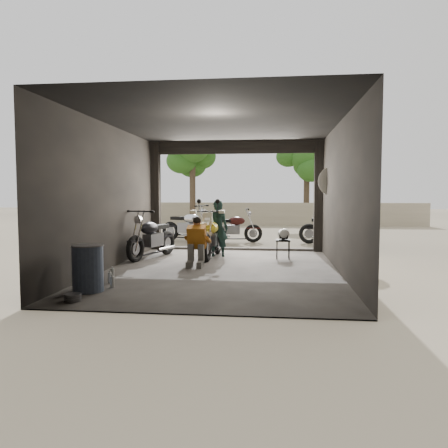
% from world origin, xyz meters
% --- Properties ---
extents(ground, '(80.00, 80.00, 0.00)m').
position_xyz_m(ground, '(0.00, 0.00, 0.00)').
color(ground, '#7A6D56').
rests_on(ground, ground).
extents(garage, '(7.00, 7.13, 3.20)m').
position_xyz_m(garage, '(0.00, 0.55, 1.28)').
color(garage, '#2D2B28').
rests_on(garage, ground).
extents(boundary_wall, '(18.00, 0.30, 1.20)m').
position_xyz_m(boundary_wall, '(0.00, 14.00, 0.60)').
color(boundary_wall, gray).
rests_on(boundary_wall, ground).
extents(tree_left, '(2.20, 2.20, 5.60)m').
position_xyz_m(tree_left, '(-3.00, 12.50, 3.99)').
color(tree_left, '#382B1E').
rests_on(tree_left, ground).
extents(tree_right, '(2.20, 2.20, 5.00)m').
position_xyz_m(tree_right, '(2.80, 14.00, 3.56)').
color(tree_right, '#382B1E').
rests_on(tree_right, ground).
extents(main_bike, '(0.90, 1.96, 1.28)m').
position_xyz_m(main_bike, '(-0.46, 1.86, 0.64)').
color(main_bike, beige).
rests_on(main_bike, ground).
extents(left_bike, '(1.29, 2.02, 1.27)m').
position_xyz_m(left_bike, '(-2.00, 1.60, 0.64)').
color(left_bike, black).
rests_on(left_bike, ground).
extents(outside_bike_a, '(2.07, 1.45, 1.29)m').
position_xyz_m(outside_bike_a, '(-1.84, 5.52, 0.65)').
color(outside_bike_a, black).
rests_on(outside_bike_a, ground).
extents(outside_bike_b, '(1.81, 0.91, 1.18)m').
position_xyz_m(outside_bike_b, '(-0.27, 5.52, 0.59)').
color(outside_bike_b, '#350F0C').
rests_on(outside_bike_b, ground).
extents(outside_bike_c, '(1.95, 0.98, 1.27)m').
position_xyz_m(outside_bike_c, '(3.03, 5.37, 0.63)').
color(outside_bike_c, black).
rests_on(outside_bike_c, ground).
extents(rider, '(0.56, 0.37, 1.51)m').
position_xyz_m(rider, '(-0.35, 2.06, 0.76)').
color(rider, black).
rests_on(rider, ground).
extents(mechanic, '(0.58, 0.77, 1.10)m').
position_xyz_m(mechanic, '(-0.64, 0.45, 0.55)').
color(mechanic, '#AE6417').
rests_on(mechanic, ground).
extents(stool, '(0.37, 0.37, 0.51)m').
position_xyz_m(stool, '(1.36, 1.85, 0.43)').
color(stool, black).
rests_on(stool, ground).
extents(helmet, '(0.40, 0.41, 0.28)m').
position_xyz_m(helmet, '(1.38, 1.87, 0.65)').
color(helmet, silver).
rests_on(helmet, stool).
extents(oil_drum, '(0.56, 0.56, 0.81)m').
position_xyz_m(oil_drum, '(-2.00, -2.31, 0.40)').
color(oil_drum, '#3B4A64').
rests_on(oil_drum, ground).
extents(sign_post, '(0.80, 0.08, 2.41)m').
position_xyz_m(sign_post, '(2.67, 2.45, 1.63)').
color(sign_post, black).
rests_on(sign_post, ground).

